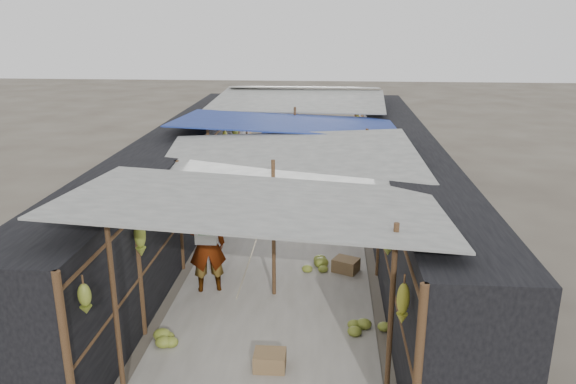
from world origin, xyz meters
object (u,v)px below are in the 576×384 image
(black_basin, at_px, (344,173))
(shopper_blue, at_px, (247,191))
(crate_near, at_px, (270,361))
(vendor_seated, at_px, (338,175))
(vendor_elderly, at_px, (207,245))

(black_basin, relative_size, shopper_blue, 0.32)
(crate_near, bearing_deg, black_basin, 82.86)
(black_basin, relative_size, vendor_seated, 0.64)
(crate_near, height_order, vendor_seated, vendor_seated)
(vendor_seated, bearing_deg, crate_near, -4.54)
(crate_near, height_order, black_basin, crate_near)
(vendor_elderly, bearing_deg, crate_near, 104.32)
(shopper_blue, bearing_deg, crate_near, -79.11)
(crate_near, xyz_separation_m, vendor_seated, (1.09, 9.19, 0.29))
(vendor_elderly, bearing_deg, black_basin, -124.31)
(black_basin, xyz_separation_m, vendor_seated, (-0.21, -1.55, 0.35))
(crate_near, relative_size, vendor_seated, 0.54)
(shopper_blue, height_order, vendor_seated, shopper_blue)
(crate_near, distance_m, vendor_seated, 9.26)
(black_basin, bearing_deg, vendor_seated, -97.79)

